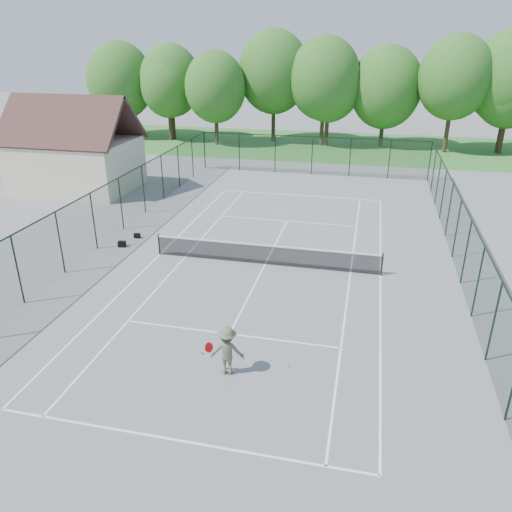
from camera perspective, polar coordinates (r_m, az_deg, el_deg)
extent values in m
plane|color=gray|center=(24.31, 1.05, -0.96)|extent=(140.00, 140.00, 0.00)
cube|color=#3C8033|center=(52.81, 7.97, 12.41)|extent=(80.00, 16.00, 0.01)
cube|color=white|center=(35.30, 5.08, 6.92)|extent=(10.97, 0.08, 0.01)
cube|color=white|center=(14.77, -9.17, -20.04)|extent=(10.97, 0.08, 0.01)
cube|color=white|center=(30.15, 3.58, 4.00)|extent=(8.23, 0.08, 0.01)
cube|color=white|center=(18.84, -3.03, -8.89)|extent=(8.23, 0.08, 0.01)
cube|color=white|center=(23.91, 14.03, -2.15)|extent=(0.08, 23.77, 0.01)
cube|color=white|center=(25.89, -10.91, 0.20)|extent=(0.08, 23.77, 0.01)
cube|color=white|center=(23.89, 10.76, -1.85)|extent=(0.08, 23.77, 0.01)
cube|color=white|center=(25.40, -8.07, -0.08)|extent=(0.08, 23.77, 0.01)
cube|color=white|center=(24.31, 1.05, -0.95)|extent=(0.08, 12.80, 0.01)
cylinder|color=black|center=(25.69, -11.03, 1.32)|extent=(0.08, 0.08, 1.10)
cylinder|color=black|center=(23.68, 14.20, -0.96)|extent=(0.08, 0.08, 1.10)
cube|color=black|center=(24.11, 1.06, 0.12)|extent=(11.00, 0.02, 0.96)
cube|color=white|center=(23.91, 1.07, 1.22)|extent=(11.00, 0.05, 0.07)
cube|color=#1C3A24|center=(40.81, 6.42, 11.33)|extent=(18.00, 0.02, 3.00)
cube|color=#1C3A24|center=(23.72, 22.87, 0.38)|extent=(0.02, 36.00, 3.00)
cube|color=#1C3A24|center=(26.92, -18.05, 3.78)|extent=(0.02, 36.00, 3.00)
cube|color=black|center=(40.52, 6.51, 13.40)|extent=(18.00, 0.05, 0.05)
cube|color=black|center=(23.22, 23.45, 3.78)|extent=(0.05, 36.00, 0.05)
cube|color=black|center=(26.48, -18.46, 6.83)|extent=(0.05, 36.00, 0.05)
cube|color=beige|center=(38.62, -19.83, 9.77)|extent=(8.00, 6.00, 3.50)
cube|color=#4C2F29|center=(39.30, -19.34, 14.91)|extent=(8.60, 3.27, 3.27)
cube|color=#4C2F29|center=(36.81, -21.78, 14.06)|extent=(8.60, 3.27, 3.27)
cylinder|color=#3B2D1C|center=(56.32, -9.45, 15.18)|extent=(0.40, 0.40, 4.20)
ellipsoid|color=#387527|center=(55.89, -9.73, 19.14)|extent=(6.40, 6.40, 7.40)
cylinder|color=#3B2D1C|center=(52.45, 8.11, 14.65)|extent=(0.40, 0.40, 4.20)
ellipsoid|color=#387527|center=(51.99, 8.36, 18.90)|extent=(6.40, 6.40, 7.40)
cylinder|color=#3B2D1C|center=(53.61, 26.38, 12.70)|extent=(0.40, 0.40, 4.20)
ellipsoid|color=#387527|center=(53.17, 27.16, 16.79)|extent=(6.40, 6.40, 7.40)
cube|color=black|center=(27.23, -15.07, 1.33)|extent=(0.43, 0.30, 0.31)
cube|color=black|center=(28.26, -13.43, 2.27)|extent=(0.34, 0.22, 0.26)
imported|color=#5A5D44|center=(16.43, -3.31, -10.76)|extent=(1.18, 0.79, 1.71)
sphere|color=#F7F93E|center=(16.42, 1.35, -10.18)|extent=(0.07, 0.07, 0.07)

